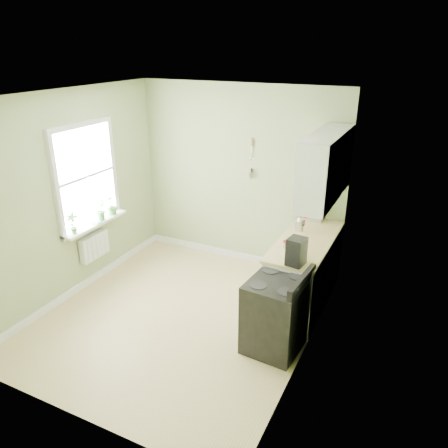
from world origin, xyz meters
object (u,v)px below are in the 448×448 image
at_px(kettle, 299,224).
at_px(coffee_maker, 296,252).
at_px(stand_mixer, 318,208).
at_px(stove, 276,314).

relative_size(kettle, coffee_maker, 0.61).
bearing_deg(stand_mixer, stove, -88.62).
height_order(stove, coffee_maker, coffee_maker).
relative_size(stove, coffee_maker, 3.01).
relative_size(stand_mixer, coffee_maker, 1.18).
height_order(stand_mixer, coffee_maker, stand_mixer).
distance_m(stand_mixer, coffee_maker, 1.44).
bearing_deg(kettle, stove, -82.96).
bearing_deg(stand_mixer, coffee_maker, -84.98).
relative_size(stove, kettle, 4.93).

